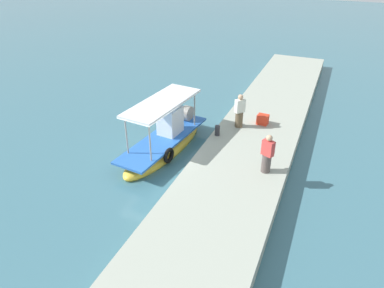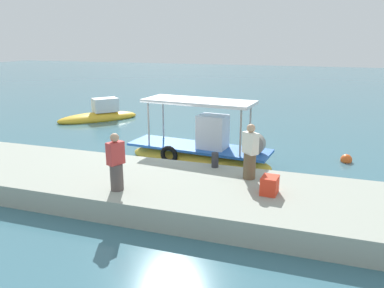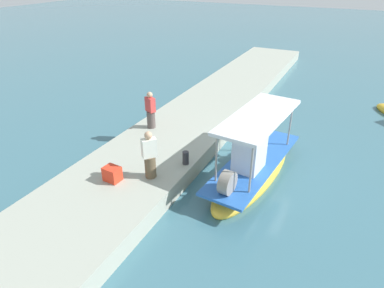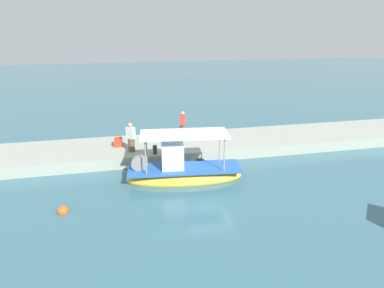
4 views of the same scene
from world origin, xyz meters
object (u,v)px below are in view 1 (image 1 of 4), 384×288
Objects in this scene: cargo_crate at (263,119)px; fisherman_near_bollard at (239,112)px; main_fishing_boat at (165,141)px; marker_buoy at (177,100)px; mooring_bollard at (217,130)px; fisherman_by_crate at (267,155)px.

fisherman_near_bollard is at bearing 126.08° from cargo_crate.
main_fishing_boat is 5.99m from marker_buoy.
main_fishing_boat reaches higher than mooring_bollard.
fisherman_by_crate is 3.59m from mooring_bollard.
main_fishing_boat is 11.26× the size of cargo_crate.
cargo_crate is at bearing -50.61° from main_fishing_boat.
marker_buoy is (2.37, 6.00, -0.83)m from cargo_crate.
main_fishing_boat reaches higher than cargo_crate.
marker_buoy is at bearing 57.66° from fisherman_near_bollard.
mooring_bollard is at bearing -61.64° from main_fishing_boat.
fisherman_near_bollard is at bearing -49.49° from main_fishing_boat.
fisherman_by_crate is at bearing -127.00° from mooring_bollard.
cargo_crate is (2.06, -1.74, 0.00)m from mooring_bollard.
cargo_crate is 1.19× the size of marker_buoy.
fisherman_by_crate is at bearing -165.35° from cargo_crate.
mooring_bollard is 6.19m from marker_buoy.
marker_buoy is (3.13, 4.95, -1.37)m from fisherman_near_bollard.
mooring_bollard is at bearing 53.00° from fisherman_by_crate.
main_fishing_boat is at bearing 130.51° from fisherman_near_bollard.
fisherman_by_crate reaches higher than mooring_bollard.
fisherman_near_bollard is 3.75× the size of marker_buoy.
mooring_bollard is 0.92× the size of cargo_crate.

